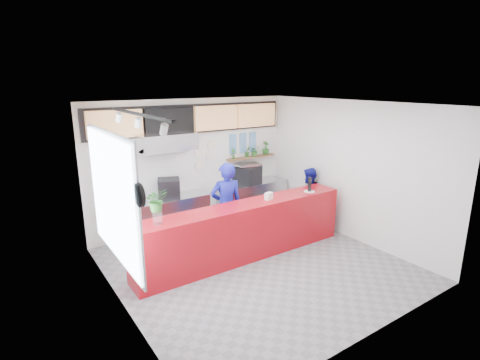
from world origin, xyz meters
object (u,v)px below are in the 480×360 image
espresso_machine (248,175)px  service_counter (244,231)px  panini_oven (169,188)px  staff_center (226,206)px  pepper_mill (310,184)px  staff_right (308,197)px

espresso_machine → service_counter: bearing=-151.1°
service_counter → panini_oven: 2.03m
service_counter → espresso_machine: (1.35, 1.80, 0.57)m
staff_center → pepper_mill: (1.67, -0.67, 0.36)m
panini_oven → staff_center: size_ratio=0.25×
espresso_machine → pepper_mill: bearing=-106.3°
espresso_machine → pepper_mill: (0.27, -1.90, 0.15)m
service_counter → staff_center: (-0.05, 0.57, 0.36)m
panini_oven → staff_center: staff_center is taller
staff_right → panini_oven: bearing=-56.0°
panini_oven → pepper_mill: pepper_mill is taller
service_counter → pepper_mill: bearing=-3.4°
espresso_machine → staff_right: (0.89, -1.25, -0.41)m
panini_oven → staff_center: bearing=-37.7°
espresso_machine → pepper_mill: pepper_mill is taller
service_counter → panini_oven: bearing=112.9°
panini_oven → pepper_mill: 3.04m
pepper_mill → panini_oven: bearing=141.4°
staff_center → staff_right: 2.31m
staff_right → pepper_mill: pepper_mill is taller
staff_right → pepper_mill: size_ratio=4.69×
service_counter → espresso_machine: size_ratio=6.69×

